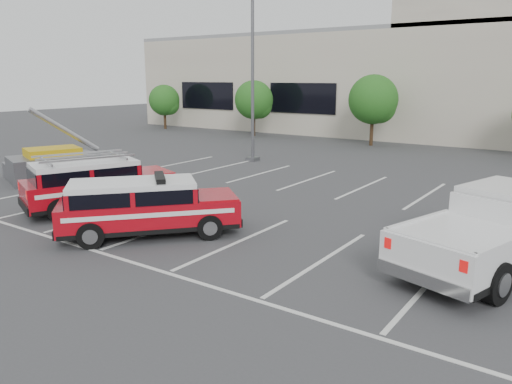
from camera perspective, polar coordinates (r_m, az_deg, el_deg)
ground at (r=14.48m, az=-2.10°, el=-5.76°), size 120.00×120.00×0.00m
stall_markings at (r=18.11m, az=6.52°, el=-1.95°), size 23.00×15.00×0.01m
convention_building at (r=43.54m, az=24.87°, el=11.92°), size 60.00×16.99×13.20m
tree_far_left at (r=46.84m, az=-10.32°, el=10.17°), size 2.77×2.77×3.99m
tree_left at (r=40.35m, az=-0.11°, el=10.34°), size 3.07×3.07×4.42m
tree_mid_left at (r=35.54m, az=13.40°, el=10.06°), size 3.37×3.37×4.85m
light_pole_left at (r=28.12m, az=-0.39°, el=14.09°), size 0.90×0.60×10.24m
fire_chief_suv at (r=15.25m, az=-12.40°, el=-2.15°), size 4.84×5.15×1.83m
white_pickup at (r=13.85m, az=26.02°, el=-4.55°), size 3.96×6.83×1.98m
ladder_suv at (r=18.68m, az=-17.69°, el=0.49°), size 3.77×5.49×2.01m
utility_rig at (r=24.90m, az=-22.35°, el=2.83°), size 4.39×4.28×3.38m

